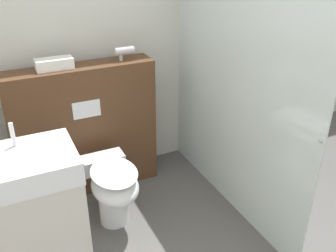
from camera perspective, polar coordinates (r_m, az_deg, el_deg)
The scene contains 7 objects.
wall_back at distance 3.34m, azimuth -6.60°, elevation 13.30°, with size 8.00×0.06×2.50m.
partition_panel at distance 3.23m, azimuth -12.46°, elevation -0.65°, with size 1.19×0.26×1.13m.
shower_glass at distance 2.84m, azimuth 10.13°, elevation 6.25°, with size 0.04×1.78×2.09m.
toilet at distance 2.88m, azimuth -8.37°, elevation -9.24°, with size 0.34×0.59×0.52m.
sink_vanity at distance 2.39m, azimuth -19.86°, elevation -14.62°, with size 0.59×0.44×1.14m.
hair_drier at distance 3.08m, azimuth -6.55°, elevation 11.34°, with size 0.19×0.07×0.11m.
folded_towel at distance 2.98m, azimuth -16.93°, elevation 9.05°, with size 0.28×0.13×0.08m.
Camera 1 is at (-1.06, -1.18, 2.03)m, focal length 40.00 mm.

